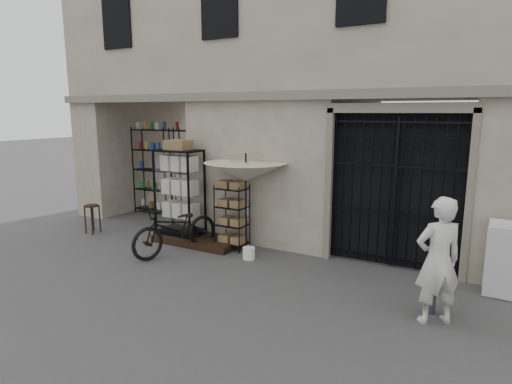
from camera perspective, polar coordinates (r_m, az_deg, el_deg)
The scene contains 15 objects.
ground at distance 7.40m, azimuth 0.11°, elevation -12.70°, with size 80.00×80.00×0.00m, color #242428.
main_building at distance 10.58m, azimuth 11.35°, elevation 19.00°, with size 14.00×4.00×9.00m, color #AB9D8C.
shop_recess at distance 11.80m, azimuth -12.48°, elevation 3.45°, with size 3.00×1.70×3.00m, color black.
shop_shelving at distance 12.24m, azimuth -11.05°, elevation 2.58°, with size 2.70×0.50×2.50m, color black.
iron_gate at distance 8.48m, azimuth 18.25°, elevation 0.39°, with size 2.50×0.21×3.00m.
step_platform at distance 9.83m, azimuth -7.78°, elevation -6.32°, with size 2.00×0.90×0.15m, color black.
display_cabinet at distance 9.90m, azimuth -10.14°, elevation -0.61°, with size 1.03×0.71×2.11m.
wire_rack at distance 9.21m, azimuth -3.20°, elevation -3.43°, with size 0.75×0.66×1.41m.
market_umbrella at distance 8.94m, azimuth -1.37°, elevation 3.39°, with size 1.63×1.66×2.50m.
white_bucket at distance 8.72m, azimuth -0.96°, elevation -8.16°, with size 0.25×0.25×0.24m, color white.
bicycle at distance 9.25m, azimuth -10.47°, elevation -8.00°, with size 0.71×1.07×2.04m, color black.
wooden_stool at distance 11.18m, azimuth -20.97°, elevation -3.29°, with size 0.39×0.39×0.70m.
steel_bollard at distance 6.90m, azimuth 22.37°, elevation -11.45°, with size 0.16×0.16×0.86m, color #4E535C.
shopkeeper at distance 6.82m, azimuth 22.53°, elevation -15.68°, with size 0.66×1.82×0.44m, color silver.
easel_sign at distance 7.83m, azimuth 30.34°, elevation -8.01°, with size 0.59×0.67×1.21m.
Camera 1 is at (3.30, -5.93, 2.94)m, focal length 30.00 mm.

